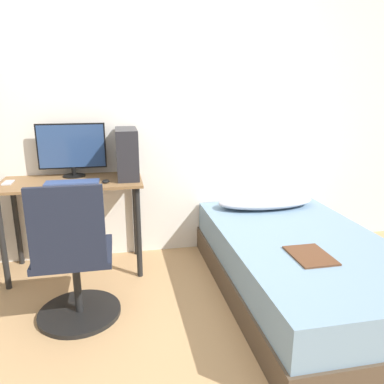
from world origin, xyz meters
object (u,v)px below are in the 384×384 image
monitor (72,148)px  keyboard (72,183)px  office_chair (75,269)px  bed (302,267)px  pc_tower (127,153)px

monitor → keyboard: 0.35m
office_chair → keyboard: office_chair is taller
office_chair → keyboard: bearing=94.0°
office_chair → monitor: size_ratio=1.76×
office_chair → bed: 1.60m
office_chair → keyboard: (-0.04, 0.63, 0.42)m
keyboard → monitor: bearing=92.6°
pc_tower → keyboard: bearing=-160.9°
office_chair → pc_tower: bearing=63.9°
bed → pc_tower: size_ratio=4.86×
pc_tower → office_chair: bearing=-116.1°
monitor → pc_tower: size_ratio=1.33×
pc_tower → bed: bearing=-32.5°
office_chair → bed: size_ratio=0.48×
office_chair → bed: office_chair is taller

